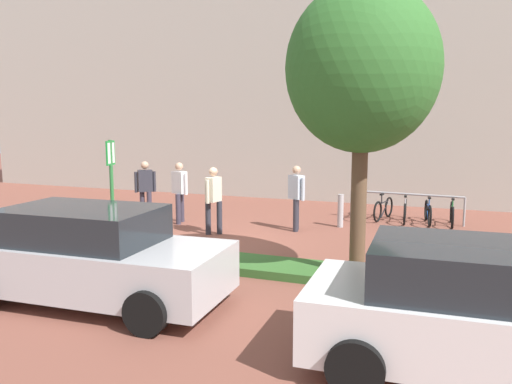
{
  "coord_description": "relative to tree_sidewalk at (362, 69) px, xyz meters",
  "views": [
    {
      "loc": [
        5.35,
        -10.77,
        2.96
      ],
      "look_at": [
        0.74,
        1.21,
        1.11
      ],
      "focal_mm": 36.4,
      "sensor_mm": 36.0,
      "label": 1
    }
  ],
  "objects": [
    {
      "name": "ground_plane",
      "position": [
        -3.79,
        1.61,
        -3.78
      ],
      "size": [
        60.0,
        60.0,
        0.0
      ],
      "primitive_type": "plane",
      "color": "brown"
    },
    {
      "name": "building_facade",
      "position": [
        -3.79,
        9.31,
        1.22
      ],
      "size": [
        28.0,
        1.2,
        10.0
      ],
      "primitive_type": "cube",
      "color": "#B2ADA3",
      "rests_on": "ground"
    },
    {
      "name": "person_shirt_blue",
      "position": [
        -5.61,
        3.51,
        -2.8
      ],
      "size": [
        0.59,
        0.49,
        1.72
      ],
      "color": "#383342",
      "rests_on": "ground"
    },
    {
      "name": "parking_sign_post",
      "position": [
        -5.31,
        0.05,
        -2.15
      ],
      "size": [
        0.09,
        0.36,
        2.49
      ],
      "color": "#2D7238",
      "rests_on": "ground"
    },
    {
      "name": "car_white_hatch",
      "position": [
        2.06,
        -2.98,
        -3.02
      ],
      "size": [
        4.37,
        2.17,
        1.54
      ],
      "color": "silver",
      "rests_on": "ground"
    },
    {
      "name": "bike_at_sign",
      "position": [
        -5.37,
        0.12,
        -3.43
      ],
      "size": [
        1.63,
        0.58,
        0.86
      ],
      "color": "black",
      "rests_on": "ground"
    },
    {
      "name": "bike_rack_cluster",
      "position": [
        0.31,
        6.01,
        -3.43
      ],
      "size": [
        3.2,
        1.76,
        0.83
      ],
      "color": "#99999E",
      "rests_on": "ground"
    },
    {
      "name": "person_casual_tan",
      "position": [
        -2.27,
        3.74,
        -2.8
      ],
      "size": [
        0.53,
        0.42,
        1.72
      ],
      "color": "#2D2D38",
      "rests_on": "ground"
    },
    {
      "name": "car_silver_sedan",
      "position": [
        -3.81,
        -2.57,
        -3.02
      ],
      "size": [
        4.38,
        2.18,
        1.54
      ],
      "color": "#B7B7BC",
      "rests_on": "ground"
    },
    {
      "name": "person_suited_navy",
      "position": [
        -6.72,
        3.48,
        -2.8
      ],
      "size": [
        0.49,
        0.44,
        1.72
      ],
      "color": "#383342",
      "rests_on": "ground"
    },
    {
      "name": "person_shirt_white",
      "position": [
        -4.1,
        2.57,
        -2.8
      ],
      "size": [
        0.39,
        0.6,
        1.72
      ],
      "color": "#2D2D38",
      "rests_on": "ground"
    },
    {
      "name": "bollard_steel",
      "position": [
        -1.27,
        4.59,
        -3.33
      ],
      "size": [
        0.16,
        0.16,
        0.9
      ],
      "primitive_type": "cylinder",
      "color": "#ADADB2",
      "rests_on": "ground"
    },
    {
      "name": "tree_sidewalk",
      "position": [
        0.0,
        0.0,
        0.0
      ],
      "size": [
        2.66,
        2.66,
        5.27
      ],
      "color": "brown",
      "rests_on": "ground"
    },
    {
      "name": "planter_strip",
      "position": [
        -3.32,
        0.05,
        -3.7
      ],
      "size": [
        7.0,
        1.1,
        0.16
      ],
      "primitive_type": "cube",
      "color": "#336028",
      "rests_on": "ground"
    }
  ]
}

